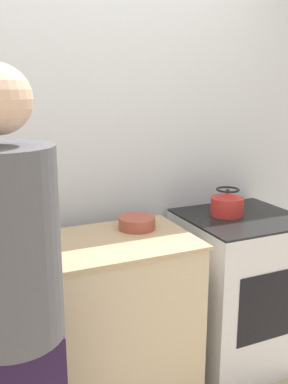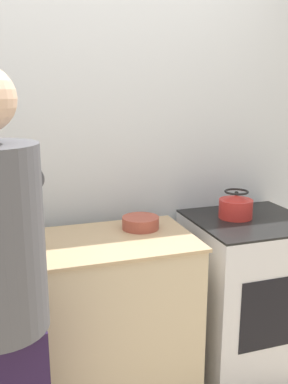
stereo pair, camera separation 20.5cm
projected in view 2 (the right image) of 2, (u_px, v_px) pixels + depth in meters
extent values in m
cube|color=silver|center=(76.00, 151.00, 2.41)|extent=(8.00, 0.05, 2.60)
cube|color=#C6B28E|center=(21.00, 337.00, 2.11)|extent=(1.75, 0.55, 0.89)
cube|color=tan|center=(15.00, 251.00, 2.01)|extent=(1.77, 0.57, 0.02)
cube|color=silver|center=(246.00, 294.00, 2.54)|extent=(0.66, 0.63, 0.91)
cube|color=black|center=(251.00, 220.00, 2.43)|extent=(0.66, 0.63, 0.01)
cube|color=black|center=(278.00, 312.00, 2.25)|extent=(0.46, 0.01, 0.40)
cylinder|color=#4C4C51|center=(29.00, 172.00, 1.75)|extent=(0.10, 0.30, 0.10)
cube|color=#A87A4C|center=(2.00, 252.00, 1.95)|extent=(0.33, 0.24, 0.02)
cube|color=silver|center=(10.00, 247.00, 1.97)|extent=(0.12, 0.09, 0.01)
cylinder|color=red|center=(236.00, 209.00, 2.45)|extent=(0.19, 0.19, 0.11)
cone|color=red|center=(236.00, 197.00, 2.43)|extent=(0.15, 0.15, 0.03)
sphere|color=black|center=(236.00, 193.00, 2.43)|extent=(0.02, 0.02, 0.02)
torus|color=black|center=(236.00, 192.00, 2.42)|extent=(0.14, 0.14, 0.01)
cylinder|color=#9E4738|center=(141.00, 223.00, 2.30)|extent=(0.20, 0.20, 0.06)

